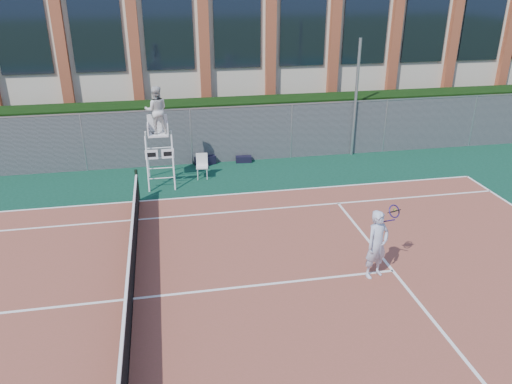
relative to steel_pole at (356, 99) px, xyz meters
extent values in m
plane|color=#233814|center=(-8.58, -8.70, -2.34)|extent=(120.00, 120.00, 0.00)
cube|color=#0C3423|center=(-8.58, -7.70, -2.33)|extent=(36.00, 20.00, 0.01)
cube|color=brown|center=(-8.58, -8.70, -2.32)|extent=(23.77, 10.97, 0.02)
cylinder|color=black|center=(-8.58, -3.10, -1.79)|extent=(0.10, 0.10, 1.10)
cube|color=black|center=(-8.58, -8.70, -1.88)|extent=(0.03, 11.00, 0.86)
cube|color=white|center=(-8.58, -8.70, -1.42)|extent=(0.06, 11.20, 0.07)
cube|color=black|center=(-8.58, 1.30, -1.24)|extent=(40.00, 1.40, 2.20)
cube|color=beige|center=(-8.58, 9.30, 1.66)|extent=(44.00, 10.00, 8.00)
cylinder|color=#9EA0A5|center=(0.00, 0.00, 0.00)|extent=(0.12, 0.12, 4.68)
cylinder|color=white|center=(-8.24, -2.19, -1.42)|extent=(0.05, 0.53, 1.91)
cylinder|color=white|center=(-7.36, -2.19, -1.42)|extent=(0.05, 0.53, 1.91)
cylinder|color=white|center=(-8.24, -1.21, -1.42)|extent=(0.05, 0.53, 1.91)
cylinder|color=white|center=(-7.36, -1.21, -1.42)|extent=(0.05, 0.53, 1.91)
cube|color=white|center=(-7.80, -1.70, -0.52)|extent=(0.69, 0.59, 0.06)
cube|color=white|center=(-7.80, -1.43, -0.17)|extent=(0.69, 0.05, 0.59)
cube|color=white|center=(-8.07, -2.09, -1.11)|extent=(0.43, 0.03, 0.33)
cube|color=white|center=(-7.52, -2.09, -1.11)|extent=(0.43, 0.03, 0.33)
imported|color=silver|center=(-7.80, -1.65, 0.32)|extent=(0.79, 0.62, 1.62)
cube|color=silver|center=(-6.33, -1.50, -1.89)|extent=(0.46, 0.46, 0.04)
cube|color=silver|center=(-6.31, -1.31, -1.65)|extent=(0.42, 0.08, 0.45)
cylinder|color=silver|center=(-6.51, -1.65, -2.12)|extent=(0.03, 0.03, 0.42)
cylinder|color=silver|center=(-6.17, -1.68, -2.12)|extent=(0.03, 0.03, 0.42)
cylinder|color=silver|center=(-6.48, -1.31, -2.12)|extent=(0.03, 0.03, 0.42)
cylinder|color=silver|center=(-6.14, -1.35, -2.12)|extent=(0.03, 0.03, 0.42)
cube|color=black|center=(-6.09, -0.10, -2.16)|extent=(0.85, 0.56, 0.34)
cube|color=black|center=(-4.56, -0.10, -2.21)|extent=(0.64, 0.32, 0.25)
imported|color=silver|center=(-2.74, -8.80, -1.44)|extent=(0.74, 0.61, 1.75)
torus|color=#21154F|center=(-2.27, -8.57, -0.70)|extent=(0.38, 0.30, 0.30)
sphere|color=#CCE533|center=(-2.17, -8.39, -0.75)|extent=(0.07, 0.07, 0.07)
camera|label=1|loc=(-7.56, -18.58, 4.52)|focal=35.00mm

